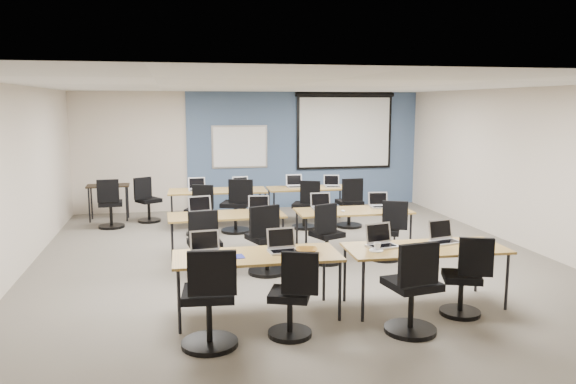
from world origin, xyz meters
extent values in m
cube|color=#6B6354|center=(0.00, 0.00, 0.00)|extent=(8.00, 9.00, 0.02)
cube|color=white|center=(0.00, 0.00, 2.70)|extent=(8.00, 9.00, 0.02)
cube|color=beige|center=(0.00, 4.50, 1.35)|extent=(8.00, 0.04, 2.70)
cube|color=beige|center=(0.00, -4.50, 1.35)|extent=(8.00, 0.04, 2.70)
cube|color=beige|center=(-4.00, 0.00, 1.35)|extent=(0.04, 9.00, 2.70)
cube|color=beige|center=(4.00, 0.00, 1.35)|extent=(0.04, 9.00, 2.70)
cube|color=#3D5977|center=(1.25, 4.47, 1.35)|extent=(5.50, 0.04, 2.70)
cube|color=#B4B4B4|center=(-0.30, 4.43, 1.45)|extent=(1.28, 0.02, 0.98)
cube|color=white|center=(-0.30, 4.42, 1.45)|extent=(1.20, 0.02, 0.90)
cube|color=black|center=(2.20, 4.41, 1.80)|extent=(2.32, 0.03, 1.82)
cube|color=white|center=(2.20, 4.40, 1.76)|extent=(2.20, 0.02, 1.62)
cylinder|color=black|center=(2.20, 4.40, 2.64)|extent=(2.40, 0.10, 0.10)
cube|color=olive|center=(-0.92, -2.24, 0.71)|extent=(1.90, 0.79, 0.03)
cylinder|color=black|center=(-1.81, -2.57, 0.35)|extent=(0.04, 0.04, 0.70)
cylinder|color=black|center=(-0.04, -2.57, 0.35)|extent=(0.04, 0.04, 0.70)
cylinder|color=black|center=(-1.81, -1.90, 0.35)|extent=(0.04, 0.04, 0.70)
cylinder|color=black|center=(-0.04, -1.90, 0.35)|extent=(0.04, 0.04, 0.70)
cube|color=#A36C3A|center=(1.11, -2.31, 0.71)|extent=(1.91, 0.80, 0.03)
cylinder|color=black|center=(0.21, -2.65, 0.35)|extent=(0.04, 0.04, 0.70)
cylinder|color=black|center=(2.00, -2.65, 0.35)|extent=(0.04, 0.04, 0.70)
cylinder|color=black|center=(0.21, -1.97, 0.35)|extent=(0.04, 0.04, 0.70)
cylinder|color=black|center=(2.00, -1.97, 0.35)|extent=(0.04, 0.04, 0.70)
cube|color=brown|center=(-1.04, 0.18, 0.71)|extent=(1.79, 0.75, 0.03)
cylinder|color=black|center=(-1.87, -0.13, 0.35)|extent=(0.04, 0.04, 0.70)
cylinder|color=black|center=(-0.20, -0.13, 0.35)|extent=(0.04, 0.04, 0.70)
cylinder|color=black|center=(-1.87, 0.49, 0.35)|extent=(0.04, 0.04, 0.70)
cylinder|color=black|center=(-0.20, 0.49, 0.35)|extent=(0.04, 0.04, 0.70)
cube|color=brown|center=(1.01, 0.12, 0.71)|extent=(1.84, 0.77, 0.03)
cylinder|color=black|center=(0.15, -0.21, 0.35)|extent=(0.04, 0.04, 0.70)
cylinder|color=black|center=(1.87, -0.21, 0.35)|extent=(0.04, 0.04, 0.70)
cylinder|color=black|center=(0.15, 0.44, 0.35)|extent=(0.04, 0.04, 0.70)
cylinder|color=black|center=(1.87, 0.44, 0.35)|extent=(0.04, 0.04, 0.70)
cube|color=olive|center=(-0.96, 2.69, 0.71)|extent=(1.93, 0.80, 0.03)
cylinder|color=black|center=(-1.86, 2.35, 0.35)|extent=(0.04, 0.04, 0.70)
cylinder|color=black|center=(-0.06, 2.35, 0.35)|extent=(0.04, 0.04, 0.70)
cylinder|color=black|center=(-1.86, 3.03, 0.35)|extent=(0.04, 0.04, 0.70)
cylinder|color=black|center=(-0.06, 3.03, 0.35)|extent=(0.04, 0.04, 0.70)
cube|color=brown|center=(0.89, 2.66, 0.71)|extent=(1.66, 0.69, 0.03)
cylinder|color=black|center=(0.12, 2.37, 0.35)|extent=(0.04, 0.04, 0.70)
cylinder|color=black|center=(1.66, 2.37, 0.35)|extent=(0.04, 0.04, 0.70)
cylinder|color=black|center=(0.12, 2.94, 0.35)|extent=(0.04, 0.04, 0.70)
cylinder|color=black|center=(1.66, 2.94, 0.35)|extent=(0.04, 0.04, 0.70)
cube|color=silver|center=(-1.50, -2.14, 0.74)|extent=(0.34, 0.25, 0.02)
cube|color=black|center=(-1.50, -2.16, 0.75)|extent=(0.29, 0.14, 0.00)
cube|color=silver|center=(-1.50, -2.00, 0.87)|extent=(0.34, 0.06, 0.23)
cube|color=black|center=(-1.50, -2.01, 0.87)|extent=(0.30, 0.04, 0.19)
ellipsoid|color=white|center=(-1.27, -2.26, 0.74)|extent=(0.06, 0.09, 0.03)
cylinder|color=black|center=(-1.52, -2.94, 0.03)|extent=(0.58, 0.58, 0.05)
cylinder|color=black|center=(-1.52, -2.94, 0.26)|extent=(0.06, 0.06, 0.51)
cube|color=black|center=(-1.52, -2.94, 0.55)|extent=(0.51, 0.51, 0.08)
cube|color=black|center=(-1.50, -3.18, 0.83)|extent=(0.47, 0.06, 0.44)
cube|color=#A1A2AA|center=(-0.61, -2.20, 0.74)|extent=(0.34, 0.25, 0.02)
cube|color=black|center=(-0.61, -2.22, 0.75)|extent=(0.29, 0.14, 0.00)
cube|color=#A1A2AA|center=(-0.61, -2.06, 0.87)|extent=(0.34, 0.06, 0.24)
cube|color=black|center=(-0.61, -2.07, 0.87)|extent=(0.30, 0.04, 0.19)
ellipsoid|color=white|center=(-0.28, -2.35, 0.74)|extent=(0.08, 0.11, 0.04)
cylinder|color=black|center=(-0.67, -2.86, 0.03)|extent=(0.47, 0.47, 0.05)
cylinder|color=black|center=(-0.67, -2.86, 0.21)|extent=(0.06, 0.06, 0.41)
cube|color=black|center=(-0.67, -2.86, 0.45)|extent=(0.41, 0.41, 0.08)
cube|color=black|center=(-0.61, -3.04, 0.73)|extent=(0.38, 0.06, 0.44)
cube|color=silver|center=(0.60, -2.21, 0.74)|extent=(0.35, 0.25, 0.02)
cube|color=black|center=(0.60, -2.23, 0.75)|extent=(0.30, 0.15, 0.00)
cube|color=silver|center=(0.60, -2.07, 0.87)|extent=(0.35, 0.06, 0.24)
cube|color=black|center=(0.60, -2.08, 0.87)|extent=(0.31, 0.05, 0.20)
ellipsoid|color=white|center=(0.77, -2.25, 0.74)|extent=(0.08, 0.10, 0.03)
cylinder|color=black|center=(0.62, -3.03, 0.03)|extent=(0.56, 0.56, 0.05)
cylinder|color=black|center=(0.62, -3.03, 0.25)|extent=(0.06, 0.06, 0.50)
cube|color=black|center=(0.62, -3.03, 0.54)|extent=(0.50, 0.50, 0.08)
cube|color=black|center=(0.58, -3.26, 0.82)|extent=(0.45, 0.06, 0.44)
cube|color=#AFAFB3|center=(1.44, -2.17, 0.74)|extent=(0.35, 0.25, 0.02)
cube|color=black|center=(1.44, -2.19, 0.75)|extent=(0.30, 0.15, 0.00)
cube|color=#AFAFB3|center=(1.44, -2.04, 0.87)|extent=(0.35, 0.06, 0.24)
cube|color=black|center=(1.44, -2.04, 0.87)|extent=(0.31, 0.05, 0.20)
ellipsoid|color=white|center=(1.72, -2.22, 0.74)|extent=(0.07, 0.10, 0.03)
cylinder|color=black|center=(1.39, -2.68, 0.03)|extent=(0.47, 0.47, 0.05)
cylinder|color=black|center=(1.39, -2.68, 0.21)|extent=(0.06, 0.06, 0.41)
cube|color=black|center=(1.39, -2.68, 0.45)|extent=(0.41, 0.41, 0.08)
cube|color=black|center=(1.46, -2.86, 0.73)|extent=(0.38, 0.06, 0.44)
cube|color=#BDBDBD|center=(-1.43, 0.24, 0.74)|extent=(0.36, 0.26, 0.02)
cube|color=black|center=(-1.43, 0.22, 0.75)|extent=(0.31, 0.15, 0.00)
cube|color=#BDBDBD|center=(-1.43, 0.38, 0.88)|extent=(0.36, 0.07, 0.25)
cube|color=black|center=(-1.43, 0.37, 0.88)|extent=(0.32, 0.05, 0.20)
ellipsoid|color=white|center=(-1.33, 0.14, 0.74)|extent=(0.07, 0.10, 0.03)
cylinder|color=black|center=(-1.42, -0.59, 0.03)|extent=(0.50, 0.50, 0.05)
cylinder|color=black|center=(-1.42, -0.59, 0.22)|extent=(0.06, 0.06, 0.44)
cube|color=black|center=(-1.42, -0.59, 0.48)|extent=(0.44, 0.44, 0.08)
cube|color=black|center=(-1.45, -0.79, 0.76)|extent=(0.40, 0.06, 0.44)
cube|color=#AFAFAF|center=(-0.50, 0.22, 0.74)|extent=(0.33, 0.24, 0.02)
cube|color=black|center=(-0.50, 0.20, 0.75)|extent=(0.28, 0.14, 0.00)
cube|color=#AFAFAF|center=(-0.50, 0.35, 0.87)|extent=(0.33, 0.06, 0.23)
cube|color=black|center=(-0.50, 0.34, 0.87)|extent=(0.29, 0.04, 0.19)
ellipsoid|color=white|center=(-0.23, 0.14, 0.74)|extent=(0.09, 0.12, 0.04)
cylinder|color=black|center=(-0.53, -0.63, 0.03)|extent=(0.56, 0.56, 0.05)
cylinder|color=black|center=(-0.53, -0.63, 0.25)|extent=(0.06, 0.06, 0.49)
cube|color=black|center=(-0.53, -0.63, 0.53)|extent=(0.49, 0.49, 0.08)
cube|color=black|center=(-0.60, -0.84, 0.81)|extent=(0.45, 0.06, 0.44)
cube|color=silver|center=(0.54, 0.30, 0.74)|extent=(0.33, 0.24, 0.02)
cube|color=black|center=(0.54, 0.28, 0.75)|extent=(0.28, 0.14, 0.00)
cube|color=silver|center=(0.54, 0.43, 0.87)|extent=(0.33, 0.06, 0.23)
cube|color=black|center=(0.54, 0.42, 0.87)|extent=(0.29, 0.04, 0.19)
ellipsoid|color=white|center=(0.81, 0.03, 0.74)|extent=(0.06, 0.10, 0.03)
cylinder|color=black|center=(0.45, -0.30, 0.03)|extent=(0.47, 0.47, 0.05)
cylinder|color=black|center=(0.45, -0.30, 0.21)|extent=(0.06, 0.06, 0.41)
cube|color=black|center=(0.45, -0.30, 0.45)|extent=(0.41, 0.41, 0.08)
cube|color=black|center=(0.38, -0.47, 0.73)|extent=(0.38, 0.06, 0.44)
cube|color=#B7B6C3|center=(1.51, 0.22, 0.74)|extent=(0.32, 0.23, 0.02)
cube|color=black|center=(1.51, 0.20, 0.75)|extent=(0.27, 0.14, 0.00)
cube|color=#B7B6C3|center=(1.51, 0.35, 0.86)|extent=(0.32, 0.06, 0.22)
cube|color=black|center=(1.51, 0.34, 0.86)|extent=(0.28, 0.04, 0.18)
ellipsoid|color=white|center=(1.66, 0.13, 0.74)|extent=(0.07, 0.10, 0.03)
cylinder|color=black|center=(1.40, -0.30, 0.03)|extent=(0.48, 0.48, 0.05)
cylinder|color=black|center=(1.40, -0.30, 0.21)|extent=(0.06, 0.06, 0.42)
cube|color=black|center=(1.40, -0.30, 0.46)|extent=(0.42, 0.42, 0.08)
cube|color=black|center=(1.48, -0.47, 0.74)|extent=(0.38, 0.06, 0.44)
cube|color=silver|center=(-1.36, 2.66, 0.74)|extent=(0.33, 0.24, 0.02)
cube|color=black|center=(-1.36, 2.64, 0.75)|extent=(0.28, 0.14, 0.00)
cube|color=silver|center=(-1.36, 2.79, 0.87)|extent=(0.33, 0.06, 0.23)
cube|color=black|center=(-1.36, 2.79, 0.87)|extent=(0.29, 0.04, 0.19)
ellipsoid|color=white|center=(-1.25, 2.45, 0.74)|extent=(0.08, 0.10, 0.03)
cylinder|color=black|center=(-1.38, 2.01, 0.03)|extent=(0.48, 0.48, 0.05)
cylinder|color=black|center=(-1.38, 2.01, 0.21)|extent=(0.06, 0.06, 0.43)
cube|color=black|center=(-1.38, 2.01, 0.47)|extent=(0.43, 0.43, 0.08)
cube|color=black|center=(-1.30, 1.82, 0.75)|extent=(0.39, 0.06, 0.44)
cube|color=#B1B1BD|center=(-0.49, 2.68, 0.74)|extent=(0.32, 0.24, 0.02)
cube|color=black|center=(-0.49, 2.66, 0.75)|extent=(0.27, 0.14, 0.00)
cube|color=#B1B1BD|center=(-0.49, 2.81, 0.86)|extent=(0.32, 0.06, 0.22)
cube|color=black|center=(-0.49, 2.80, 0.86)|extent=(0.28, 0.04, 0.18)
ellipsoid|color=white|center=(-0.41, 2.43, 0.74)|extent=(0.07, 0.11, 0.04)
cylinder|color=black|center=(-0.68, 2.10, 0.03)|extent=(0.57, 0.57, 0.05)
cylinder|color=black|center=(-0.68, 2.10, 0.25)|extent=(0.06, 0.06, 0.50)
cube|color=black|center=(-0.68, 2.10, 0.54)|extent=(0.50, 0.50, 0.08)
cube|color=black|center=(-0.60, 1.89, 0.82)|extent=(0.46, 0.06, 0.44)
cube|color=#BABABA|center=(0.63, 2.72, 0.74)|extent=(0.33, 0.24, 0.02)
cube|color=black|center=(0.63, 2.70, 0.75)|extent=(0.28, 0.14, 0.00)
cube|color=#BABABA|center=(0.63, 2.85, 0.87)|extent=(0.33, 0.06, 0.23)
cube|color=black|center=(0.63, 2.84, 0.87)|extent=(0.29, 0.04, 0.19)
ellipsoid|color=white|center=(0.79, 2.49, 0.74)|extent=(0.06, 0.09, 0.03)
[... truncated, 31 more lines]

